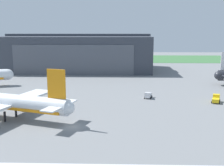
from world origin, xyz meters
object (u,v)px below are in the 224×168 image
object	(u,v)px
fuel_bowser	(148,95)
stair_truck	(216,99)
maintenance_hangar	(79,53)
airliner_near_right	(5,102)

from	to	relation	value
fuel_bowser	stair_truck	size ratio (longest dim) A/B	0.80
maintenance_hangar	airliner_near_right	world-z (taller)	maintenance_hangar
maintenance_hangar	airliner_near_right	distance (m)	90.79
airliner_near_right	fuel_bowser	bearing A→B (deg)	31.37
airliner_near_right	fuel_bowser	world-z (taller)	airliner_near_right
airliner_near_right	stair_truck	xyz separation A→B (m)	(58.57, 18.37, -3.22)
fuel_bowser	stair_truck	world-z (taller)	stair_truck
fuel_bowser	stair_truck	xyz separation A→B (m)	(20.47, -4.86, 0.05)
stair_truck	maintenance_hangar	bearing A→B (deg)	126.15
airliner_near_right	maintenance_hangar	bearing A→B (deg)	86.26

